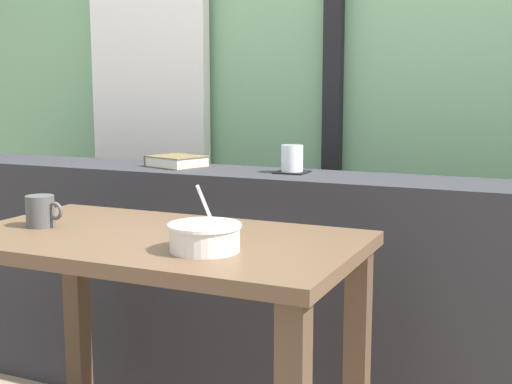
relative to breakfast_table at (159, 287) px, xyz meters
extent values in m
cube|color=#7AAD7F|center=(0.09, 1.19, 0.81)|extent=(4.80, 0.08, 2.80)
cube|color=white|center=(-0.72, 1.09, 0.66)|extent=(0.56, 0.06, 2.50)
cube|color=black|center=(0.10, 1.12, 0.71)|extent=(0.07, 0.05, 2.60)
cube|color=#2D2D33|center=(0.09, 0.59, -0.18)|extent=(2.80, 0.31, 0.82)
cube|color=brown|center=(-0.46, 0.24, -0.24)|extent=(0.06, 0.06, 0.69)
cube|color=brown|center=(0.46, 0.24, -0.24)|extent=(0.06, 0.06, 0.69)
cube|color=brown|center=(0.00, 0.00, 0.12)|extent=(1.02, 0.58, 0.03)
cube|color=black|center=(0.13, 0.62, 0.23)|extent=(0.10, 0.10, 0.00)
cylinder|color=white|center=(0.13, 0.62, 0.28)|extent=(0.07, 0.07, 0.09)
cylinder|color=#CC4C38|center=(0.13, 0.62, 0.27)|extent=(0.06, 0.06, 0.06)
cube|color=brown|center=(-0.31, 0.61, 0.23)|extent=(0.22, 0.20, 0.00)
cube|color=silver|center=(-0.31, 0.61, 0.25)|extent=(0.21, 0.19, 0.03)
cube|color=brown|center=(-0.31, 0.61, 0.27)|extent=(0.22, 0.20, 0.00)
cube|color=brown|center=(-0.39, 0.64, 0.25)|extent=(0.05, 0.14, 0.04)
cylinder|color=silver|center=(0.19, -0.10, 0.17)|extent=(0.16, 0.16, 0.06)
cylinder|color=silver|center=(0.19, -0.10, 0.20)|extent=(0.17, 0.17, 0.01)
cylinder|color=#9E5B33|center=(0.19, -0.10, 0.16)|extent=(0.14, 0.14, 0.04)
cylinder|color=silver|center=(0.19, -0.07, 0.22)|extent=(0.01, 0.11, 0.14)
ellipsoid|color=silver|center=(0.19, -0.05, 0.18)|extent=(0.03, 0.05, 0.01)
cube|color=silver|center=(0.09, 0.07, 0.14)|extent=(0.09, 0.16, 0.01)
cylinder|color=#4C4C4C|center=(-0.35, -0.03, 0.18)|extent=(0.08, 0.08, 0.08)
torus|color=#4C4C4C|center=(-0.30, -0.03, 0.18)|extent=(0.05, 0.01, 0.05)
camera|label=1|loc=(0.92, -1.44, 0.51)|focal=47.82mm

